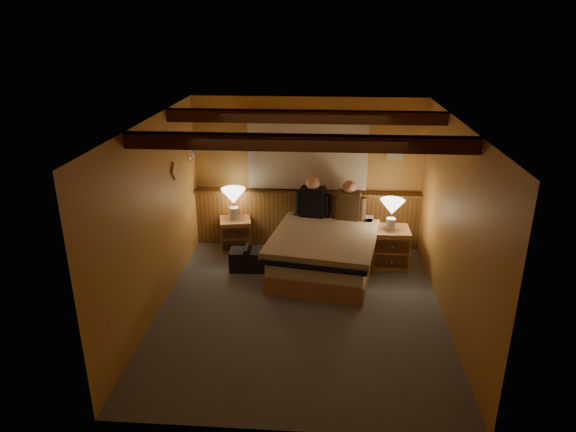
# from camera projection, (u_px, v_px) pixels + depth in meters

# --- Properties ---
(floor) EXTENTS (4.20, 4.20, 0.00)m
(floor) POSITION_uv_depth(u_px,v_px,m) (300.00, 309.00, 6.59)
(floor) COLOR slate
(floor) RESTS_ON ground
(ceiling) EXTENTS (4.20, 4.20, 0.00)m
(ceiling) POSITION_uv_depth(u_px,v_px,m) (302.00, 123.00, 5.73)
(ceiling) COLOR #C6834A
(ceiling) RESTS_ON wall_back
(wall_back) EXTENTS (3.60, 0.00, 3.60)m
(wall_back) POSITION_uv_depth(u_px,v_px,m) (307.00, 174.00, 8.12)
(wall_back) COLOR #D3984B
(wall_back) RESTS_ON floor
(wall_left) EXTENTS (0.00, 4.20, 4.20)m
(wall_left) POSITION_uv_depth(u_px,v_px,m) (154.00, 218.00, 6.28)
(wall_left) COLOR #D3984B
(wall_left) RESTS_ON floor
(wall_right) EXTENTS (0.00, 4.20, 4.20)m
(wall_right) POSITION_uv_depth(u_px,v_px,m) (453.00, 226.00, 6.04)
(wall_right) COLOR #D3984B
(wall_right) RESTS_ON floor
(wall_front) EXTENTS (3.60, 0.00, 3.60)m
(wall_front) POSITION_uv_depth(u_px,v_px,m) (288.00, 317.00, 4.20)
(wall_front) COLOR #D3984B
(wall_front) RESTS_ON floor
(wainscot) EXTENTS (3.60, 0.23, 0.94)m
(wainscot) POSITION_uv_depth(u_px,v_px,m) (307.00, 217.00, 8.31)
(wainscot) COLOR brown
(wainscot) RESTS_ON wall_back
(curtain_window) EXTENTS (2.18, 0.09, 1.11)m
(curtain_window) POSITION_uv_depth(u_px,v_px,m) (308.00, 155.00, 7.94)
(curtain_window) COLOR #472411
(curtain_window) RESTS_ON wall_back
(ceiling_beams) EXTENTS (3.60, 1.65, 0.16)m
(ceiling_beams) POSITION_uv_depth(u_px,v_px,m) (302.00, 128.00, 5.90)
(ceiling_beams) COLOR #472411
(ceiling_beams) RESTS_ON ceiling
(coat_rail) EXTENTS (0.05, 0.55, 0.24)m
(coat_rail) POSITION_uv_depth(u_px,v_px,m) (190.00, 151.00, 7.58)
(coat_rail) COLOR silver
(coat_rail) RESTS_ON wall_left
(framed_print) EXTENTS (0.30, 0.04, 0.25)m
(framed_print) POSITION_uv_depth(u_px,v_px,m) (395.00, 154.00, 7.88)
(framed_print) COLOR tan
(framed_print) RESTS_ON wall_back
(bed) EXTENTS (1.70, 2.04, 0.63)m
(bed) POSITION_uv_depth(u_px,v_px,m) (325.00, 252.00, 7.45)
(bed) COLOR #B17C4B
(bed) RESTS_ON floor
(nightstand_left) EXTENTS (0.55, 0.52, 0.52)m
(nightstand_left) POSITION_uv_depth(u_px,v_px,m) (236.00, 234.00, 8.21)
(nightstand_left) COLOR #B17C4B
(nightstand_left) RESTS_ON floor
(nightstand_right) EXTENTS (0.54, 0.49, 0.60)m
(nightstand_right) POSITION_uv_depth(u_px,v_px,m) (390.00, 247.00, 7.66)
(nightstand_right) COLOR #B17C4B
(nightstand_right) RESTS_ON floor
(lamp_left) EXTENTS (0.38, 0.38, 0.49)m
(lamp_left) POSITION_uv_depth(u_px,v_px,m) (233.00, 198.00, 8.02)
(lamp_left) COLOR silver
(lamp_left) RESTS_ON nightstand_left
(lamp_right) EXTENTS (0.35, 0.35, 0.46)m
(lamp_right) POSITION_uv_depth(u_px,v_px,m) (392.00, 209.00, 7.41)
(lamp_right) COLOR silver
(lamp_right) RESTS_ON nightstand_right
(person_left) EXTENTS (0.54, 0.27, 0.66)m
(person_left) POSITION_uv_depth(u_px,v_px,m) (313.00, 200.00, 7.88)
(person_left) COLOR black
(person_left) RESTS_ON bed
(person_right) EXTENTS (0.51, 0.27, 0.63)m
(person_right) POSITION_uv_depth(u_px,v_px,m) (349.00, 203.00, 7.78)
(person_right) COLOR #46311C
(person_right) RESTS_ON bed
(duffel_bag) EXTENTS (0.52, 0.32, 0.37)m
(duffel_bag) POSITION_uv_depth(u_px,v_px,m) (247.00, 259.00, 7.58)
(duffel_bag) COLOR black
(duffel_bag) RESTS_ON floor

